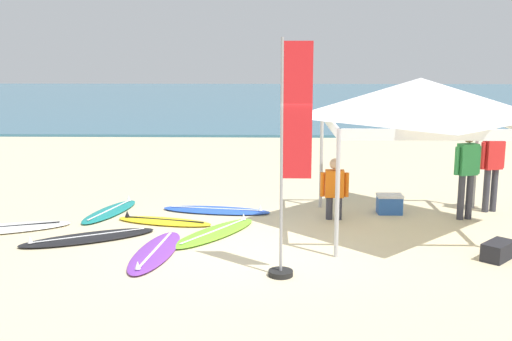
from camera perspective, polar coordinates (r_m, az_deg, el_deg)
name	(u,v)px	position (r m, az deg, el deg)	size (l,w,h in m)	color
ground_plane	(242,249)	(10.25, -1.33, -7.28)	(80.00, 80.00, 0.00)	beige
sea	(264,99)	(41.09, 0.76, 6.62)	(80.00, 36.00, 0.10)	#386B84
canopy_tent	(420,99)	(11.29, 14.90, 6.45)	(3.28, 3.28, 2.75)	#B7B7BC
surfboard_purple	(155,252)	(10.14, -9.29, -7.42)	(0.82, 2.24, 0.19)	purple
surfboard_teal	(110,211)	(12.79, -13.34, -3.69)	(1.01, 2.00, 0.19)	#19847F
surfboard_yellow	(164,221)	(11.87, -8.52, -4.65)	(1.95, 0.95, 0.19)	yellow
surfboard_black	(88,237)	(11.13, -15.27, -5.99)	(2.35, 1.62, 0.19)	black
surfboard_blue	(217,210)	(12.56, -3.65, -3.67)	(2.28, 0.93, 0.19)	blue
surfboard_lime	(215,232)	(11.05, -3.82, -5.74)	(1.67, 2.15, 0.19)	#7AD12D
person_red	(492,164)	(13.24, 20.99, 0.59)	(0.53, 0.32, 1.71)	#383842
person_green	(467,169)	(12.46, 18.92, 0.12)	(0.53, 0.31, 1.71)	#383842
person_orange	(334,186)	(11.94, 7.26, -1.46)	(0.55, 0.24, 1.20)	#383842
banner_flag	(290,170)	(8.68, 3.12, 0.08)	(0.60, 0.36, 3.40)	#99999E
gear_bag_near_tent	(498,251)	(10.45, 21.47, -6.91)	(0.60, 0.32, 0.28)	#232328
cooler_box	(389,204)	(12.66, 12.23, -3.03)	(0.50, 0.36, 0.39)	#2D60B7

